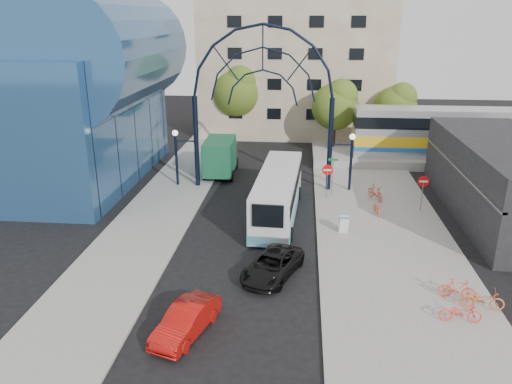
# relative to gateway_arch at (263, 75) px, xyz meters

# --- Properties ---
(ground) EXTENTS (120.00, 120.00, 0.00)m
(ground) POSITION_rel_gateway_arch_xyz_m (0.00, -14.00, -8.56)
(ground) COLOR black
(ground) RESTS_ON ground
(sidewalk_east) EXTENTS (8.00, 56.00, 0.12)m
(sidewalk_east) POSITION_rel_gateway_arch_xyz_m (8.00, -10.00, -8.50)
(sidewalk_east) COLOR gray
(sidewalk_east) RESTS_ON ground
(plaza_west) EXTENTS (5.00, 50.00, 0.12)m
(plaza_west) POSITION_rel_gateway_arch_xyz_m (-6.50, -8.00, -8.50)
(plaza_west) COLOR gray
(plaza_west) RESTS_ON ground
(gateway_arch) EXTENTS (13.64, 0.44, 12.10)m
(gateway_arch) POSITION_rel_gateway_arch_xyz_m (0.00, 0.00, 0.00)
(gateway_arch) COLOR black
(gateway_arch) RESTS_ON ground
(stop_sign) EXTENTS (0.80, 0.07, 2.50)m
(stop_sign) POSITION_rel_gateway_arch_xyz_m (4.80, -2.00, -6.56)
(stop_sign) COLOR slate
(stop_sign) RESTS_ON sidewalk_east
(do_not_enter_sign) EXTENTS (0.76, 0.07, 2.48)m
(do_not_enter_sign) POSITION_rel_gateway_arch_xyz_m (11.00, -4.00, -6.58)
(do_not_enter_sign) COLOR slate
(do_not_enter_sign) RESTS_ON sidewalk_east
(street_name_sign) EXTENTS (0.70, 0.70, 2.80)m
(street_name_sign) POSITION_rel_gateway_arch_xyz_m (5.20, -1.40, -6.43)
(street_name_sign) COLOR slate
(street_name_sign) RESTS_ON sidewalk_east
(sandwich_board) EXTENTS (0.55, 0.61, 0.99)m
(sandwich_board) POSITION_rel_gateway_arch_xyz_m (5.60, -8.02, -7.81)
(sandwich_board) COLOR white
(sandwich_board) RESTS_ON sidewalk_east
(transit_hall) EXTENTS (16.50, 18.00, 14.50)m
(transit_hall) POSITION_rel_gateway_arch_xyz_m (-15.30, 1.00, -1.86)
(transit_hall) COLOR #284E7A
(transit_hall) RESTS_ON ground
(commercial_block_east) EXTENTS (6.00, 16.00, 5.00)m
(commercial_block_east) POSITION_rel_gateway_arch_xyz_m (16.00, -4.00, -6.06)
(commercial_block_east) COLOR black
(commercial_block_east) RESTS_ON ground
(apartment_block) EXTENTS (20.00, 12.10, 14.00)m
(apartment_block) POSITION_rel_gateway_arch_xyz_m (2.00, 20.97, -1.55)
(apartment_block) COLOR tan
(apartment_block) RESTS_ON ground
(train_platform) EXTENTS (32.00, 5.00, 0.80)m
(train_platform) POSITION_rel_gateway_arch_xyz_m (20.00, 8.00, -8.16)
(train_platform) COLOR gray
(train_platform) RESTS_ON ground
(train_car) EXTENTS (25.10, 3.05, 4.20)m
(train_car) POSITION_rel_gateway_arch_xyz_m (20.00, 8.00, -5.66)
(train_car) COLOR #B7B7BC
(train_car) RESTS_ON train_platform
(tree_north_a) EXTENTS (4.48, 4.48, 7.00)m
(tree_north_a) POSITION_rel_gateway_arch_xyz_m (6.12, 11.93, -3.95)
(tree_north_a) COLOR #382314
(tree_north_a) RESTS_ON ground
(tree_north_b) EXTENTS (5.12, 5.12, 8.00)m
(tree_north_b) POSITION_rel_gateway_arch_xyz_m (-3.88, 15.93, -3.29)
(tree_north_b) COLOR #382314
(tree_north_b) RESTS_ON ground
(tree_north_c) EXTENTS (4.16, 4.16, 6.50)m
(tree_north_c) POSITION_rel_gateway_arch_xyz_m (12.12, 13.93, -4.28)
(tree_north_c) COLOR #382314
(tree_north_c) RESTS_ON ground
(city_bus) EXTENTS (3.01, 10.98, 2.98)m
(city_bus) POSITION_rel_gateway_arch_xyz_m (1.47, -5.35, -7.00)
(city_bus) COLOR silver
(city_bus) RESTS_ON ground
(green_truck) EXTENTS (2.52, 6.23, 3.11)m
(green_truck) POSITION_rel_gateway_arch_xyz_m (-3.71, 3.47, -7.00)
(green_truck) COLOR black
(green_truck) RESTS_ON ground
(black_suv) EXTENTS (3.46, 4.84, 1.22)m
(black_suv) POSITION_rel_gateway_arch_xyz_m (1.64, -13.59, -7.94)
(black_suv) COLOR black
(black_suv) RESTS_ON ground
(red_sedan) EXTENTS (2.47, 4.11, 1.28)m
(red_sedan) POSITION_rel_gateway_arch_xyz_m (-1.61, -18.82, -7.92)
(red_sedan) COLOR #A80E0A
(red_sedan) RESTS_ON ground
(bike_near_a) EXTENTS (0.72, 1.62, 0.82)m
(bike_near_a) POSITION_rel_gateway_arch_xyz_m (8.01, -4.73, -8.02)
(bike_near_a) COLOR #F85C31
(bike_near_a) RESTS_ON sidewalk_east
(bike_near_b) EXTENTS (1.26, 1.87, 1.10)m
(bike_near_b) POSITION_rel_gateway_arch_xyz_m (8.24, -2.05, -7.89)
(bike_near_b) COLOR #CF3F29
(bike_near_b) RESTS_ON sidewalk_east
(bike_far_a) EXTENTS (1.80, 0.70, 0.93)m
(bike_far_a) POSITION_rel_gateway_arch_xyz_m (9.89, -17.03, -7.97)
(bike_far_a) COLOR #E9402E
(bike_far_a) RESTS_ON sidewalk_east
(bike_far_b) EXTENTS (1.73, 0.77, 1.01)m
(bike_far_b) POSITION_rel_gateway_arch_xyz_m (10.29, -15.11, -7.93)
(bike_far_b) COLOR #F24430
(bike_far_b) RESTS_ON sidewalk_east
(bike_far_c) EXTENTS (1.93, 0.85, 0.98)m
(bike_far_c) POSITION_rel_gateway_arch_xyz_m (11.15, -15.93, -7.95)
(bike_far_c) COLOR #D5602A
(bike_far_c) RESTS_ON sidewalk_east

